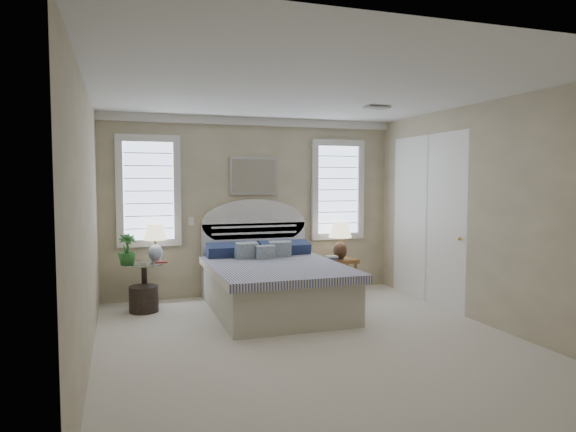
% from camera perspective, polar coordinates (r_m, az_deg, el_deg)
% --- Properties ---
extents(floor, '(4.50, 5.00, 0.01)m').
position_cam_1_polar(floor, '(5.77, 2.54, -13.70)').
color(floor, beige).
rests_on(floor, ground).
extents(ceiling, '(4.50, 5.00, 0.01)m').
position_cam_1_polar(ceiling, '(5.58, 2.63, 13.76)').
color(ceiling, silver).
rests_on(ceiling, wall_back).
extents(wall_back, '(4.50, 0.02, 2.70)m').
position_cam_1_polar(wall_back, '(7.89, -3.89, 1.06)').
color(wall_back, tan).
rests_on(wall_back, floor).
extents(wall_left, '(0.02, 5.00, 2.70)m').
position_cam_1_polar(wall_left, '(5.16, -21.46, -0.77)').
color(wall_left, tan).
rests_on(wall_left, floor).
extents(wall_right, '(0.02, 5.00, 2.70)m').
position_cam_1_polar(wall_right, '(6.65, 21.01, 0.25)').
color(wall_right, tan).
rests_on(wall_right, floor).
extents(crown_molding, '(4.50, 0.08, 0.12)m').
position_cam_1_polar(crown_molding, '(7.89, -3.87, 10.43)').
color(crown_molding, silver).
rests_on(crown_molding, wall_back).
extents(hvac_vent, '(0.30, 0.20, 0.02)m').
position_cam_1_polar(hvac_vent, '(6.79, 9.85, 11.78)').
color(hvac_vent, '#B2B2B2').
rests_on(hvac_vent, ceiling).
extents(switch_plate, '(0.08, 0.01, 0.12)m').
position_cam_1_polar(switch_plate, '(7.71, -10.71, -0.56)').
color(switch_plate, silver).
rests_on(switch_plate, wall_back).
extents(window_left, '(0.90, 0.06, 1.60)m').
position_cam_1_polar(window_left, '(7.63, -15.23, 2.70)').
color(window_left, silver).
rests_on(window_left, wall_back).
extents(window_right, '(0.90, 0.06, 1.60)m').
position_cam_1_polar(window_right, '(8.33, 5.52, 2.92)').
color(window_right, silver).
rests_on(window_right, wall_back).
extents(painting, '(0.74, 0.04, 0.58)m').
position_cam_1_polar(painting, '(7.84, -3.84, 4.47)').
color(painting, silver).
rests_on(painting, wall_back).
extents(closet_door, '(0.02, 1.80, 2.40)m').
position_cam_1_polar(closet_door, '(7.62, 15.14, -0.31)').
color(closet_door, white).
rests_on(closet_door, floor).
extents(bed, '(1.72, 2.28, 1.47)m').
position_cam_1_polar(bed, '(7.01, -1.72, -7.26)').
color(bed, '#B6B4A0').
rests_on(bed, floor).
extents(side_table_left, '(0.56, 0.56, 0.63)m').
position_cam_1_polar(side_table_left, '(7.32, -15.66, -6.92)').
color(side_table_left, black).
rests_on(side_table_left, floor).
extents(nightstand_right, '(0.50, 0.40, 0.53)m').
position_cam_1_polar(nightstand_right, '(8.10, 5.76, -5.75)').
color(nightstand_right, olive).
rests_on(nightstand_right, floor).
extents(floor_pot, '(0.40, 0.40, 0.35)m').
position_cam_1_polar(floor_pot, '(7.19, -15.73, -8.86)').
color(floor_pot, black).
rests_on(floor_pot, floor).
extents(lamp_left, '(0.38, 0.38, 0.52)m').
position_cam_1_polar(lamp_left, '(7.34, -14.53, -2.44)').
color(lamp_left, silver).
rests_on(lamp_left, side_table_left).
extents(lamp_right, '(0.42, 0.42, 0.59)m').
position_cam_1_polar(lamp_right, '(8.00, 5.80, -2.25)').
color(lamp_right, black).
rests_on(lamp_right, nightstand_right).
extents(potted_plant, '(0.28, 0.28, 0.41)m').
position_cam_1_polar(potted_plant, '(7.12, -17.45, -3.59)').
color(potted_plant, '#38722D').
rests_on(potted_plant, side_table_left).
extents(books_left, '(0.17, 0.13, 0.02)m').
position_cam_1_polar(books_left, '(7.22, -13.91, -4.99)').
color(books_left, maroon).
rests_on(books_left, side_table_left).
extents(books_right, '(0.18, 0.13, 0.08)m').
position_cam_1_polar(books_right, '(7.85, 4.88, -4.72)').
color(books_right, maroon).
rests_on(books_right, nightstand_right).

